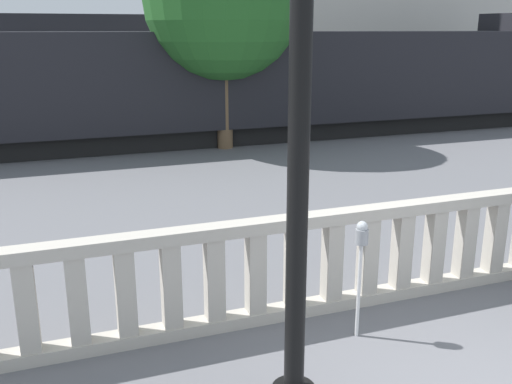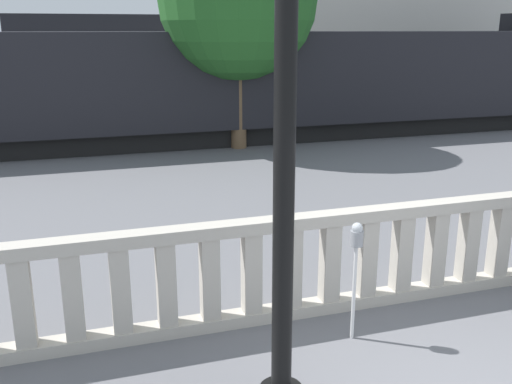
{
  "view_description": "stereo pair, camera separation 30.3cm",
  "coord_description": "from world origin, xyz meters",
  "px_view_note": "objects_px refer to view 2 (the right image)",
  "views": [
    {
      "loc": [
        -3.48,
        -3.15,
        3.28
      ],
      "look_at": [
        -1.08,
        3.44,
        1.26
      ],
      "focal_mm": 40.0,
      "sensor_mm": 36.0,
      "label": 1
    },
    {
      "loc": [
        -3.2,
        -3.24,
        3.28
      ],
      "look_at": [
        -1.08,
        3.44,
        1.26
      ],
      "focal_mm": 40.0,
      "sensor_mm": 36.0,
      "label": 2
    }
  ],
  "objects_px": {
    "tree_left": "(238,0)",
    "train_near": "(192,85)",
    "parking_meter": "(356,250)",
    "train_far": "(223,57)",
    "lamppost": "(286,9)"
  },
  "relations": [
    {
      "from": "train_near",
      "to": "parking_meter",
      "type": "bearing_deg",
      "value": -93.0
    },
    {
      "from": "parking_meter",
      "to": "tree_left",
      "type": "height_order",
      "value": "tree_left"
    },
    {
      "from": "train_far",
      "to": "tree_left",
      "type": "height_order",
      "value": "tree_left"
    },
    {
      "from": "lamppost",
      "to": "parking_meter",
      "type": "relative_size",
      "value": 4.67
    },
    {
      "from": "train_near",
      "to": "train_far",
      "type": "relative_size",
      "value": 1.65
    },
    {
      "from": "tree_left",
      "to": "lamppost",
      "type": "bearing_deg",
      "value": -104.06
    },
    {
      "from": "lamppost",
      "to": "train_near",
      "type": "xyz_separation_m",
      "value": [
        1.76,
        12.5,
        -1.73
      ]
    },
    {
      "from": "parking_meter",
      "to": "tree_left",
      "type": "distance_m",
      "value": 10.98
    },
    {
      "from": "train_near",
      "to": "train_far",
      "type": "bearing_deg",
      "value": 70.35
    },
    {
      "from": "train_far",
      "to": "tree_left",
      "type": "distance_m",
      "value": 11.1
    },
    {
      "from": "parking_meter",
      "to": "tree_left",
      "type": "xyz_separation_m",
      "value": [
        1.68,
        10.43,
        2.99
      ]
    },
    {
      "from": "lamppost",
      "to": "parking_meter",
      "type": "xyz_separation_m",
      "value": [
        1.15,
        0.89,
        -2.38
      ]
    },
    {
      "from": "parking_meter",
      "to": "train_far",
      "type": "distance_m",
      "value": 21.49
    },
    {
      "from": "tree_left",
      "to": "train_near",
      "type": "bearing_deg",
      "value": 132.4
    },
    {
      "from": "lamppost",
      "to": "train_near",
      "type": "distance_m",
      "value": 12.74
    }
  ]
}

